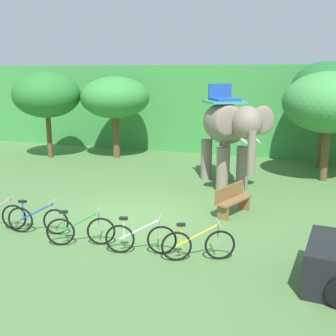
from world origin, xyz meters
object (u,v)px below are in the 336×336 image
object	(u,v)px
tree_right	(326,93)
bike_yellow	(198,244)
elephant	(228,128)
bike_blue	(38,220)
bike_white	(141,238)
bike_green	(81,230)
tree_center	(329,103)
tree_left	(115,98)
wooden_bench	(232,199)
tree_center_left	(47,95)

from	to	relation	value
tree_right	bike_yellow	xyz separation A→B (m)	(-2.73, -10.93, -2.95)
elephant	bike_blue	bearing A→B (deg)	-121.28
bike_white	bike_blue	bearing A→B (deg)	174.78
bike_white	bike_yellow	xyz separation A→B (m)	(1.38, 0.10, 0.00)
elephant	bike_green	xyz separation A→B (m)	(-2.35, -6.60, -1.82)
tree_center	tree_left	bearing A→B (deg)	171.22
tree_center	wooden_bench	xyz separation A→B (m)	(-2.68, -5.15, -2.59)
elephant	bike_yellow	bearing A→B (deg)	-84.41
tree_right	bike_green	distance (m)	12.79
tree_right	tree_center_left	bearing A→B (deg)	-171.28
bike_blue	bike_yellow	xyz separation A→B (m)	(4.46, -0.18, 0.00)
tree_center	elephant	bearing A→B (deg)	-148.92
tree_left	bike_blue	bearing A→B (deg)	-75.91
tree_right	bike_blue	bearing A→B (deg)	-123.77
tree_left	tree_right	bearing A→B (deg)	5.03
bike_green	bike_white	bearing A→B (deg)	0.81
bike_green	bike_yellow	xyz separation A→B (m)	(2.98, 0.12, 0.00)
tree_center_left	wooden_bench	distance (m)	11.94
tree_center_left	bike_white	world-z (taller)	tree_center_left
bike_green	bike_yellow	bearing A→B (deg)	2.31
tree_center	bike_yellow	xyz separation A→B (m)	(-2.84, -8.57, -2.69)
tree_center_left	tree_right	xyz separation A→B (m)	(12.81, 1.96, 0.23)
tree_right	bike_blue	xyz separation A→B (m)	(-7.19, -10.75, -2.95)
tree_center	bike_blue	bearing A→B (deg)	-131.02
bike_blue	bike_green	bearing A→B (deg)	-11.62
wooden_bench	bike_green	bearing A→B (deg)	-131.54
bike_blue	bike_green	xyz separation A→B (m)	(1.48, -0.30, 0.00)
bike_blue	bike_white	size ratio (longest dim) A/B	1.02
bike_blue	bike_white	world-z (taller)	same
tree_right	tree_left	bearing A→B (deg)	-174.97
tree_center_left	wooden_bench	size ratio (longest dim) A/B	2.73
bike_blue	tree_center_left	bearing A→B (deg)	122.63
elephant	bike_yellow	xyz separation A→B (m)	(0.63, -6.48, -1.82)
tree_center	bike_white	bearing A→B (deg)	-115.94
tree_left	tree_center	size ratio (longest dim) A/B	0.94
elephant	tree_left	bearing A→B (deg)	150.27
wooden_bench	tree_center	bearing A→B (deg)	62.50
elephant	tree_center_left	bearing A→B (deg)	165.24
tree_right	tree_center	xyz separation A→B (m)	(0.11, -2.36, -0.26)
tree_right	bike_green	xyz separation A→B (m)	(-5.71, -11.05, -2.95)
bike_yellow	wooden_bench	size ratio (longest dim) A/B	1.03
bike_white	bike_green	bearing A→B (deg)	-179.19
bike_white	bike_yellow	bearing A→B (deg)	4.05
elephant	bike_yellow	world-z (taller)	elephant
tree_left	bike_blue	size ratio (longest dim) A/B	2.37
bike_green	wooden_bench	bearing A→B (deg)	48.46
bike_yellow	bike_blue	bearing A→B (deg)	177.64
elephant	wooden_bench	distance (m)	3.60
tree_center	bike_white	distance (m)	10.01
tree_center	bike_green	size ratio (longest dim) A/B	2.64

